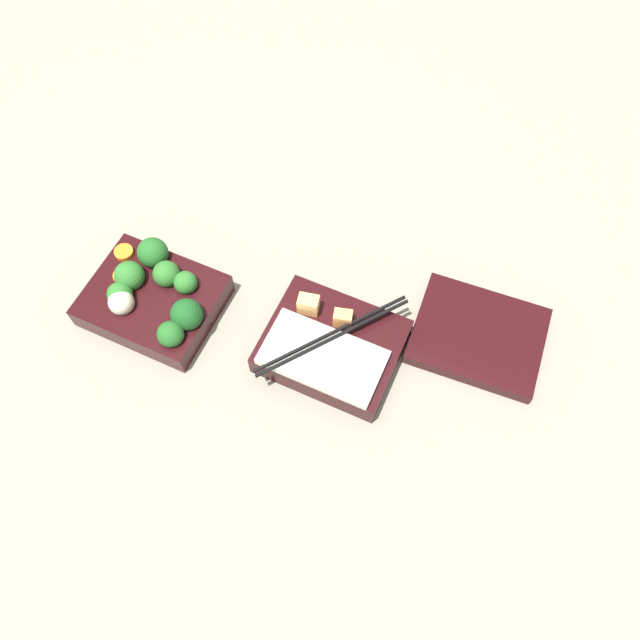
{
  "coord_description": "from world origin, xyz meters",
  "views": [
    {
      "loc": [
        0.26,
        -0.32,
        0.78
      ],
      "look_at": [
        0.09,
        0.04,
        0.04
      ],
      "focal_mm": 35.0,
      "sensor_mm": 36.0,
      "label": 1
    }
  ],
  "objects": [
    {
      "name": "ground_plane",
      "position": [
        0.0,
        0.0,
        0.0
      ],
      "size": [
        3.0,
        3.0,
        0.0
      ],
      "primitive_type": "plane",
      "color": "gray"
    },
    {
      "name": "bento_tray_vegetable",
      "position": [
        -0.13,
        -0.02,
        0.03
      ],
      "size": [
        0.18,
        0.15,
        0.07
      ],
      "color": "black",
      "rests_on": "ground_plane"
    },
    {
      "name": "bento_tray_rice",
      "position": [
        0.12,
        0.01,
        0.02
      ],
      "size": [
        0.18,
        0.19,
        0.06
      ],
      "color": "black",
      "rests_on": "ground_plane"
    },
    {
      "name": "bento_lid",
      "position": [
        0.3,
        0.12,
        0.01
      ],
      "size": [
        0.18,
        0.15,
        0.02
      ],
      "primitive_type": "cube",
      "rotation": [
        0.0,
        0.0,
        0.07
      ],
      "color": "black",
      "rests_on": "ground_plane"
    }
  ]
}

